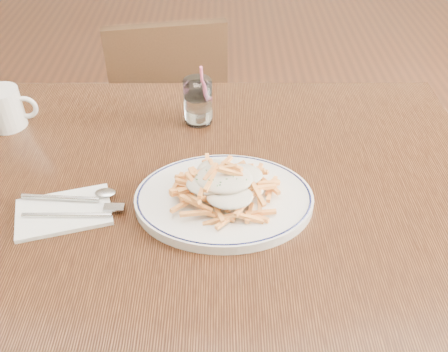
{
  "coord_description": "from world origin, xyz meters",
  "views": [
    {
      "loc": [
        0.05,
        -0.79,
        1.4
      ],
      "look_at": [
        0.05,
        -0.08,
        0.82
      ],
      "focal_mm": 40.0,
      "sensor_mm": 36.0,
      "label": 1
    }
  ],
  "objects_px": {
    "loaded_fries": "(224,182)",
    "water_glass": "(198,104)",
    "table": "(200,206)",
    "coffee_mug": "(5,108)",
    "fries_plate": "(224,199)",
    "chair_far": "(170,110)"
  },
  "relations": [
    {
      "from": "loaded_fries",
      "to": "water_glass",
      "type": "distance_m",
      "value": 0.3
    },
    {
      "from": "table",
      "to": "water_glass",
      "type": "distance_m",
      "value": 0.25
    },
    {
      "from": "loaded_fries",
      "to": "coffee_mug",
      "type": "xyz_separation_m",
      "value": [
        -0.5,
        0.28,
        -0.01
      ]
    },
    {
      "from": "fries_plate",
      "to": "table",
      "type": "bearing_deg",
      "value": 123.22
    },
    {
      "from": "table",
      "to": "water_glass",
      "type": "xyz_separation_m",
      "value": [
        -0.01,
        0.22,
        0.13
      ]
    },
    {
      "from": "chair_far",
      "to": "loaded_fries",
      "type": "xyz_separation_m",
      "value": [
        0.19,
        -0.81,
        0.34
      ]
    },
    {
      "from": "chair_far",
      "to": "table",
      "type": "bearing_deg",
      "value": -79.32
    },
    {
      "from": "fries_plate",
      "to": "chair_far",
      "type": "bearing_deg",
      "value": 103.15
    },
    {
      "from": "table",
      "to": "fries_plate",
      "type": "xyz_separation_m",
      "value": [
        0.05,
        -0.08,
        0.09
      ]
    },
    {
      "from": "table",
      "to": "coffee_mug",
      "type": "distance_m",
      "value": 0.51
    },
    {
      "from": "fries_plate",
      "to": "loaded_fries",
      "type": "bearing_deg",
      "value": 0.0
    },
    {
      "from": "chair_far",
      "to": "fries_plate",
      "type": "height_order",
      "value": "chair_far"
    },
    {
      "from": "chair_far",
      "to": "fries_plate",
      "type": "distance_m",
      "value": 0.88
    },
    {
      "from": "chair_far",
      "to": "water_glass",
      "type": "bearing_deg",
      "value": -75.82
    },
    {
      "from": "table",
      "to": "loaded_fries",
      "type": "height_order",
      "value": "loaded_fries"
    },
    {
      "from": "table",
      "to": "coffee_mug",
      "type": "height_order",
      "value": "coffee_mug"
    },
    {
      "from": "table",
      "to": "water_glass",
      "type": "height_order",
      "value": "water_glass"
    },
    {
      "from": "loaded_fries",
      "to": "water_glass",
      "type": "height_order",
      "value": "water_glass"
    },
    {
      "from": "coffee_mug",
      "to": "fries_plate",
      "type": "bearing_deg",
      "value": -28.76
    },
    {
      "from": "fries_plate",
      "to": "water_glass",
      "type": "xyz_separation_m",
      "value": [
        -0.06,
        0.29,
        0.04
      ]
    },
    {
      "from": "coffee_mug",
      "to": "water_glass",
      "type": "bearing_deg",
      "value": 2.29
    },
    {
      "from": "loaded_fries",
      "to": "water_glass",
      "type": "bearing_deg",
      "value": 101.33
    }
  ]
}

